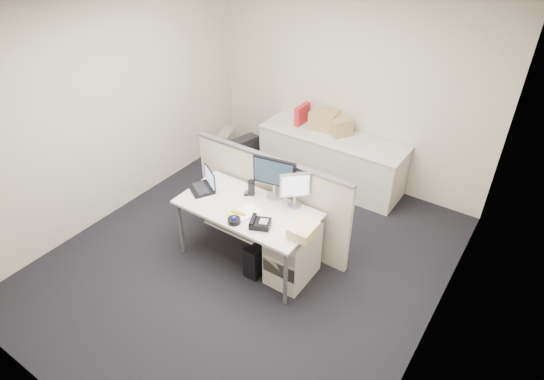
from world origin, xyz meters
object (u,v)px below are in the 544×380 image
Objects in this scene: desk_phone at (260,224)px; monitor_main at (274,179)px; desk at (247,212)px; laptop at (200,181)px.

monitor_main is at bearing 85.59° from desk_phone.
desk_phone is (0.17, -0.50, -0.21)m from monitor_main.
desk is 3.15× the size of monitor_main.
monitor_main reaches higher than desk.
desk is 0.46m from monitor_main.
monitor_main reaches higher than desk_phone.
monitor_main reaches higher than laptop.
monitor_main is 2.37× the size of desk_phone.
desk_phone is at bearing 20.37° from laptop.
desk is 4.84× the size of laptop.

